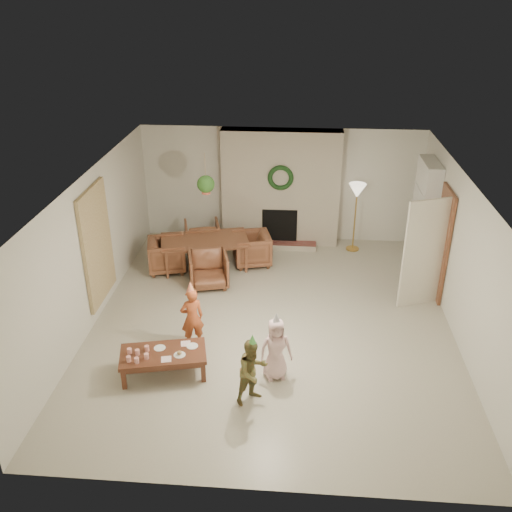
# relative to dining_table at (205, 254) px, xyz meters

# --- Properties ---
(floor) EXTENTS (7.00, 7.00, 0.00)m
(floor) POSITION_rel_dining_table_xyz_m (1.45, -1.92, -0.30)
(floor) COLOR #B7B29E
(floor) RESTS_ON ground
(ceiling) EXTENTS (7.00, 7.00, 0.00)m
(ceiling) POSITION_rel_dining_table_xyz_m (1.45, -1.92, 2.20)
(ceiling) COLOR white
(ceiling) RESTS_ON wall_back
(wall_back) EXTENTS (7.00, 0.00, 7.00)m
(wall_back) POSITION_rel_dining_table_xyz_m (1.45, 1.58, 0.95)
(wall_back) COLOR silver
(wall_back) RESTS_ON floor
(wall_front) EXTENTS (7.00, 0.00, 7.00)m
(wall_front) POSITION_rel_dining_table_xyz_m (1.45, -5.42, 0.95)
(wall_front) COLOR silver
(wall_front) RESTS_ON floor
(wall_left) EXTENTS (0.00, 7.00, 7.00)m
(wall_left) POSITION_rel_dining_table_xyz_m (-1.55, -1.92, 0.95)
(wall_left) COLOR silver
(wall_left) RESTS_ON floor
(wall_right) EXTENTS (0.00, 7.00, 7.00)m
(wall_right) POSITION_rel_dining_table_xyz_m (4.45, -1.92, 0.95)
(wall_right) COLOR silver
(wall_right) RESTS_ON floor
(fireplace_mass) EXTENTS (2.50, 0.40, 2.50)m
(fireplace_mass) POSITION_rel_dining_table_xyz_m (1.45, 1.38, 0.95)
(fireplace_mass) COLOR #571D17
(fireplace_mass) RESTS_ON floor
(fireplace_hearth) EXTENTS (1.60, 0.30, 0.12)m
(fireplace_hearth) POSITION_rel_dining_table_xyz_m (1.45, 1.03, -0.24)
(fireplace_hearth) COLOR maroon
(fireplace_hearth) RESTS_ON floor
(fireplace_firebox) EXTENTS (0.75, 0.12, 0.75)m
(fireplace_firebox) POSITION_rel_dining_table_xyz_m (1.45, 1.20, 0.15)
(fireplace_firebox) COLOR black
(fireplace_firebox) RESTS_ON floor
(fireplace_wreath) EXTENTS (0.54, 0.10, 0.54)m
(fireplace_wreath) POSITION_rel_dining_table_xyz_m (1.45, 1.15, 1.25)
(fireplace_wreath) COLOR #143515
(fireplace_wreath) RESTS_ON fireplace_mass
(floor_lamp_base) EXTENTS (0.28, 0.28, 0.03)m
(floor_lamp_base) POSITION_rel_dining_table_xyz_m (3.04, 1.08, -0.29)
(floor_lamp_base) COLOR gold
(floor_lamp_base) RESTS_ON floor
(floor_lamp_post) EXTENTS (0.03, 0.03, 1.34)m
(floor_lamp_post) POSITION_rel_dining_table_xyz_m (3.04, 1.08, 0.39)
(floor_lamp_post) COLOR gold
(floor_lamp_post) RESTS_ON floor
(floor_lamp_shade) EXTENTS (0.36, 0.36, 0.30)m
(floor_lamp_shade) POSITION_rel_dining_table_xyz_m (3.04, 1.08, 1.04)
(floor_lamp_shade) COLOR beige
(floor_lamp_shade) RESTS_ON floor_lamp_post
(bookshelf_carcass) EXTENTS (0.30, 1.00, 2.20)m
(bookshelf_carcass) POSITION_rel_dining_table_xyz_m (4.29, 0.38, 0.80)
(bookshelf_carcass) COLOR white
(bookshelf_carcass) RESTS_ON floor
(bookshelf_shelf_a) EXTENTS (0.30, 0.92, 0.03)m
(bookshelf_shelf_a) POSITION_rel_dining_table_xyz_m (4.27, 0.38, 0.15)
(bookshelf_shelf_a) COLOR white
(bookshelf_shelf_a) RESTS_ON bookshelf_carcass
(bookshelf_shelf_b) EXTENTS (0.30, 0.92, 0.03)m
(bookshelf_shelf_b) POSITION_rel_dining_table_xyz_m (4.27, 0.38, 0.55)
(bookshelf_shelf_b) COLOR white
(bookshelf_shelf_b) RESTS_ON bookshelf_carcass
(bookshelf_shelf_c) EXTENTS (0.30, 0.92, 0.03)m
(bookshelf_shelf_c) POSITION_rel_dining_table_xyz_m (4.27, 0.38, 0.95)
(bookshelf_shelf_c) COLOR white
(bookshelf_shelf_c) RESTS_ON bookshelf_carcass
(bookshelf_shelf_d) EXTENTS (0.30, 0.92, 0.03)m
(bookshelf_shelf_d) POSITION_rel_dining_table_xyz_m (4.27, 0.38, 1.35)
(bookshelf_shelf_d) COLOR white
(bookshelf_shelf_d) RESTS_ON bookshelf_carcass
(books_row_lower) EXTENTS (0.20, 0.40, 0.24)m
(books_row_lower) POSITION_rel_dining_table_xyz_m (4.25, 0.23, 0.29)
(books_row_lower) COLOR maroon
(books_row_lower) RESTS_ON bookshelf_shelf_a
(books_row_mid) EXTENTS (0.20, 0.44, 0.24)m
(books_row_mid) POSITION_rel_dining_table_xyz_m (4.25, 0.43, 0.69)
(books_row_mid) COLOR #276791
(books_row_mid) RESTS_ON bookshelf_shelf_b
(books_row_upper) EXTENTS (0.20, 0.36, 0.22)m
(books_row_upper) POSITION_rel_dining_table_xyz_m (4.25, 0.28, 1.08)
(books_row_upper) COLOR #A07422
(books_row_upper) RESTS_ON bookshelf_shelf_c
(door_frame) EXTENTS (0.05, 0.86, 2.04)m
(door_frame) POSITION_rel_dining_table_xyz_m (4.41, -0.72, 0.72)
(door_frame) COLOR brown
(door_frame) RESTS_ON floor
(door_leaf) EXTENTS (0.77, 0.32, 2.00)m
(door_leaf) POSITION_rel_dining_table_xyz_m (4.03, -1.10, 0.70)
(door_leaf) COLOR beige
(door_leaf) RESTS_ON floor
(curtain_panel) EXTENTS (0.06, 1.20, 2.00)m
(curtain_panel) POSITION_rel_dining_table_xyz_m (-1.51, -1.72, 0.95)
(curtain_panel) COLOR #C9BD8E
(curtain_panel) RESTS_ON wall_left
(dining_table) EXTENTS (1.90, 1.34, 0.60)m
(dining_table) POSITION_rel_dining_table_xyz_m (0.00, 0.00, 0.00)
(dining_table) COLOR brown
(dining_table) RESTS_ON floor
(dining_chair_near) EXTENTS (0.87, 0.88, 0.67)m
(dining_chair_near) POSITION_rel_dining_table_xyz_m (0.18, -0.73, 0.03)
(dining_chair_near) COLOR brown
(dining_chair_near) RESTS_ON floor
(dining_chair_far) EXTENTS (0.87, 0.88, 0.67)m
(dining_chair_far) POSITION_rel_dining_table_xyz_m (-0.18, 0.73, 0.03)
(dining_chair_far) COLOR brown
(dining_chair_far) RESTS_ON floor
(dining_chair_left) EXTENTS (0.88, 0.87, 0.67)m
(dining_chair_left) POSITION_rel_dining_table_xyz_m (-0.73, -0.18, 0.03)
(dining_chair_left) COLOR brown
(dining_chair_left) RESTS_ON floor
(dining_chair_right) EXTENTS (0.88, 0.87, 0.67)m
(dining_chair_right) POSITION_rel_dining_table_xyz_m (0.92, 0.23, 0.03)
(dining_chair_right) COLOR brown
(dining_chair_right) RESTS_ON floor
(hanging_plant_cord) EXTENTS (0.01, 0.01, 0.70)m
(hanging_plant_cord) POSITION_rel_dining_table_xyz_m (0.15, -0.42, 1.85)
(hanging_plant_cord) COLOR tan
(hanging_plant_cord) RESTS_ON ceiling
(hanging_plant_pot) EXTENTS (0.16, 0.16, 0.12)m
(hanging_plant_pot) POSITION_rel_dining_table_xyz_m (0.15, -0.42, 1.50)
(hanging_plant_pot) COLOR #A34734
(hanging_plant_pot) RESTS_ON hanging_plant_cord
(hanging_plant_foliage) EXTENTS (0.32, 0.32, 0.32)m
(hanging_plant_foliage) POSITION_rel_dining_table_xyz_m (0.15, -0.42, 1.62)
(hanging_plant_foliage) COLOR #234F1A
(hanging_plant_foliage) RESTS_ON hanging_plant_pot
(coffee_table_top) EXTENTS (1.35, 0.88, 0.06)m
(coffee_table_top) POSITION_rel_dining_table_xyz_m (-0.06, -3.44, 0.05)
(coffee_table_top) COLOR #5A2F1E
(coffee_table_top) RESTS_ON floor
(coffee_table_apron) EXTENTS (1.23, 0.76, 0.08)m
(coffee_table_apron) POSITION_rel_dining_table_xyz_m (-0.06, -3.44, -0.02)
(coffee_table_apron) COLOR #5A2F1E
(coffee_table_apron) RESTS_ON floor
(coffee_leg_fl) EXTENTS (0.08, 0.08, 0.32)m
(coffee_leg_fl) POSITION_rel_dining_table_xyz_m (-0.56, -3.80, -0.14)
(coffee_leg_fl) COLOR #5A2F1E
(coffee_leg_fl) RESTS_ON floor
(coffee_leg_fr) EXTENTS (0.08, 0.08, 0.32)m
(coffee_leg_fr) POSITION_rel_dining_table_xyz_m (0.54, -3.56, -0.14)
(coffee_leg_fr) COLOR #5A2F1E
(coffee_leg_fr) RESTS_ON floor
(coffee_leg_bl) EXTENTS (0.08, 0.08, 0.32)m
(coffee_leg_bl) POSITION_rel_dining_table_xyz_m (-0.67, -3.31, -0.14)
(coffee_leg_bl) COLOR #5A2F1E
(coffee_leg_bl) RESTS_ON floor
(coffee_leg_br) EXTENTS (0.08, 0.08, 0.32)m
(coffee_leg_br) POSITION_rel_dining_table_xyz_m (0.43, -3.07, -0.14)
(coffee_leg_br) COLOR #5A2F1E
(coffee_leg_br) RESTS_ON floor
(cup_a) EXTENTS (0.08, 0.08, 0.09)m
(cup_a) POSITION_rel_dining_table_xyz_m (-0.50, -3.68, 0.12)
(cup_a) COLOR white
(cup_a) RESTS_ON coffee_table_top
(cup_b) EXTENTS (0.08, 0.08, 0.09)m
(cup_b) POSITION_rel_dining_table_xyz_m (-0.54, -3.49, 0.12)
(cup_b) COLOR white
(cup_b) RESTS_ON coffee_table_top
(cup_c) EXTENTS (0.08, 0.08, 0.09)m
(cup_c) POSITION_rel_dining_table_xyz_m (-0.37, -3.70, 0.12)
(cup_c) COLOR white
(cup_c) RESTS_ON coffee_table_top
(cup_d) EXTENTS (0.08, 0.08, 0.09)m
(cup_d) POSITION_rel_dining_table_xyz_m (-0.42, -3.51, 0.12)
(cup_d) COLOR white
(cup_d) RESTS_ON coffee_table_top
(cup_e) EXTENTS (0.08, 0.08, 0.09)m
(cup_e) POSITION_rel_dining_table_xyz_m (-0.26, -3.60, 0.12)
(cup_e) COLOR white
(cup_e) RESTS_ON coffee_table_top
(cup_f) EXTENTS (0.08, 0.08, 0.09)m
(cup_f) POSITION_rel_dining_table_xyz_m (-0.30, -3.41, 0.12)
(cup_f) COLOR white
(cup_f) RESTS_ON coffee_table_top
(plate_a) EXTENTS (0.21, 0.21, 0.01)m
(plate_a) POSITION_rel_dining_table_xyz_m (-0.13, -3.33, 0.08)
(plate_a) COLOR white
(plate_a) RESTS_ON coffee_table_top
(plate_b) EXTENTS (0.21, 0.21, 0.01)m
(plate_b) POSITION_rel_dining_table_xyz_m (0.19, -3.48, 0.08)
(plate_b) COLOR white
(plate_b) RESTS_ON coffee_table_top
(plate_c) EXTENTS (0.21, 0.21, 0.01)m
(plate_c) POSITION_rel_dining_table_xyz_m (0.34, -3.25, 0.08)
(plate_c) COLOR white
(plate_c) RESTS_ON coffee_table_top
(food_scoop) EXTENTS (0.08, 0.08, 0.07)m
(food_scoop) POSITION_rel_dining_table_xyz_m (0.19, -3.48, 0.12)
(food_scoop) COLOR tan
(food_scoop) RESTS_ON plate_b
(napkin_left) EXTENTS (0.17, 0.17, 0.01)m
(napkin_left) POSITION_rel_dining_table_xyz_m (0.02, -3.59, 0.08)
(napkin_left) COLOR #FFBBC9
(napkin_left) RESTS_ON coffee_table_top
(napkin_right) EXTENTS (0.17, 0.17, 0.01)m
(napkin_right) POSITION_rel_dining_table_xyz_m (0.23, -3.19, 0.08)
(napkin_right) COLOR #FFBBC9
(napkin_right) RESTS_ON coffee_table_top
(child_red) EXTENTS (0.44, 0.38, 1.02)m
(child_red) POSITION_rel_dining_table_xyz_m (0.23, -2.68, 0.21)
(child_red) COLOR #B54E26
(child_red) RESTS_ON floor
(party_hat_red) EXTENTS (0.15, 0.15, 0.19)m
(party_hat_red) POSITION_rel_dining_table_xyz_m (0.23, -2.68, 0.76)
(party_hat_red) COLOR #F7C152
(party_hat_red) RESTS_ON child_red
(child_plaid) EXTENTS (0.60, 0.59, 0.97)m
(child_plaid) POSITION_rel_dining_table_xyz_m (1.29, -3.90, 0.19)
(child_plaid) COLOR brown
(child_plaid) RESTS_ON floor
(party_hat_plaid) EXTENTS (0.15, 0.15, 0.16)m
(party_hat_plaid) POSITION_rel_dining_table_xyz_m (1.29, -3.90, 0.71)
(party_hat_plaid) COLOR #5BC755
(party_hat_plaid) RESTS_ON child_plaid
(child_pink) EXTENTS (0.54, 0.43, 0.97)m
(child_pink) POSITION_rel_dining_table_xyz_m (1.58, -3.36, 0.18)
(child_pink) COLOR beige
(child_pink) RESTS_ON floor
(party_hat_pink) EXTENTS (0.14, 0.14, 0.18)m
(party_hat_pink) POSITION_rel_dining_table_xyz_m (1.58, -3.36, 0.71)
(party_hat_pink) COLOR silver
(party_hat_pink) RESTS_ON child_pink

